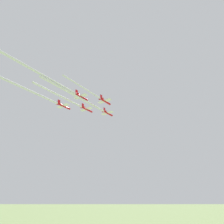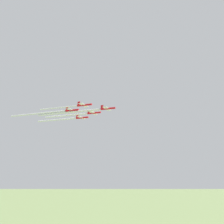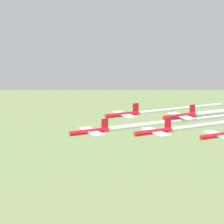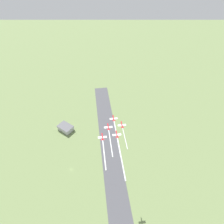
{
  "view_description": "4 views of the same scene",
  "coord_description": "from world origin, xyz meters",
  "px_view_note": "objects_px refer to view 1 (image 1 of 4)",
  "views": [
    {
      "loc": [
        173.87,
        19.16,
        68.63
      ],
      "look_at": [
        60.93,
        43.62,
        121.06
      ],
      "focal_mm": 28.0,
      "sensor_mm": 36.0,
      "label": 1
    },
    {
      "loc": [
        125.54,
        167.25,
        79.56
      ],
      "look_at": [
        54.04,
        38.34,
        119.52
      ],
      "focal_mm": 35.0,
      "sensor_mm": 36.0,
      "label": 2
    },
    {
      "loc": [
        -42.31,
        8.04,
        146.95
      ],
      "look_at": [
        61.77,
        35.99,
        125.34
      ],
      "focal_mm": 70.0,
      "sensor_mm": 36.0,
      "label": 3
    },
    {
      "loc": [
        146.56,
        -87.95,
        270.13
      ],
      "look_at": [
        53.39,
        45.42,
        125.13
      ],
      "focal_mm": 28.0,
      "sensor_mm": 36.0,
      "label": 4
    }
  ],
  "objects_px": {
    "jet_0": "(108,113)",
    "jet_1": "(87,109)",
    "jet_4": "(81,97)",
    "jet_3": "(63,106)",
    "jet_2": "(105,101)"
  },
  "relations": [
    {
      "from": "jet_3",
      "to": "jet_0",
      "type": "bearing_deg",
      "value": 59.53
    },
    {
      "from": "jet_1",
      "to": "jet_4",
      "type": "distance_m",
      "value": 15.99
    },
    {
      "from": "jet_0",
      "to": "jet_1",
      "type": "xyz_separation_m",
      "value": [
        3.22,
        -15.62,
        0.16
      ]
    },
    {
      "from": "jet_3",
      "to": "jet_4",
      "type": "height_order",
      "value": "jet_4"
    },
    {
      "from": "jet_1",
      "to": "jet_3",
      "type": "height_order",
      "value": "jet_1"
    },
    {
      "from": "jet_1",
      "to": "jet_2",
      "type": "relative_size",
      "value": 1.0
    },
    {
      "from": "jet_0",
      "to": "jet_2",
      "type": "bearing_deg",
      "value": -59.53
    },
    {
      "from": "jet_1",
      "to": "jet_4",
      "type": "relative_size",
      "value": 1.0
    },
    {
      "from": "jet_3",
      "to": "jet_4",
      "type": "xyz_separation_m",
      "value": [
        12.0,
        10.84,
        1.82
      ]
    },
    {
      "from": "jet_0",
      "to": "jet_4",
      "type": "bearing_deg",
      "value": -90.0
    },
    {
      "from": "jet_4",
      "to": "jet_2",
      "type": "bearing_deg",
      "value": 59.53
    },
    {
      "from": "jet_0",
      "to": "jet_3",
      "type": "distance_m",
      "value": 31.9
    },
    {
      "from": "jet_3",
      "to": "jet_4",
      "type": "bearing_deg",
      "value": 0.0
    },
    {
      "from": "jet_0",
      "to": "jet_1",
      "type": "height_order",
      "value": "jet_1"
    },
    {
      "from": "jet_1",
      "to": "jet_3",
      "type": "xyz_separation_m",
      "value": [
        3.22,
        -15.62,
        -0.65
      ]
    }
  ]
}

